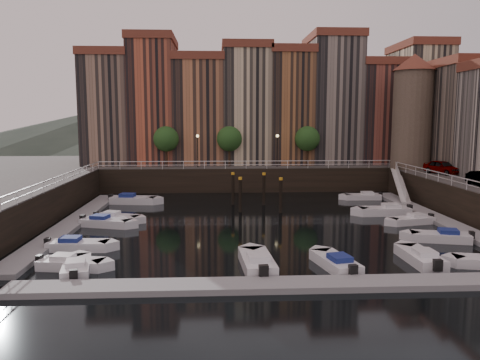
{
  "coord_description": "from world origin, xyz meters",
  "views": [
    {
      "loc": [
        -3.7,
        -41.33,
        9.18
      ],
      "look_at": [
        -1.38,
        4.0,
        3.18
      ],
      "focal_mm": 35.0,
      "sensor_mm": 36.0,
      "label": 1
    }
  ],
  "objects": [
    {
      "name": "boat_left_0",
      "position": [
        -12.71,
        -13.07,
        0.33
      ],
      "size": [
        4.3,
        2.12,
        0.97
      ],
      "rotation": [
        0.0,
        0.0,
        -0.15
      ],
      "color": "silver",
      "rests_on": "ground"
    },
    {
      "name": "dock_right",
      "position": [
        16.2,
        -1.0,
        0.17
      ],
      "size": [
        2.0,
        28.0,
        0.35
      ],
      "primitive_type": "cube",
      "color": "gray",
      "rests_on": "ground"
    },
    {
      "name": "dock_near",
      "position": [
        0.0,
        -17.0,
        0.17
      ],
      "size": [
        30.0,
        2.0,
        0.35
      ],
      "primitive_type": "cube",
      "color": "gray",
      "rests_on": "ground"
    },
    {
      "name": "boat_right_1",
      "position": [
        13.19,
        -7.92,
        0.35
      ],
      "size": [
        4.62,
        2.62,
        1.03
      ],
      "rotation": [
        0.0,
        0.0,
        2.9
      ],
      "color": "silver",
      "rests_on": "ground"
    },
    {
      "name": "boat_right_3",
      "position": [
        12.48,
        1.85,
        0.39
      ],
      "size": [
        5.08,
        1.91,
        1.16
      ],
      "rotation": [
        0.0,
        0.0,
        3.16
      ],
      "color": "silver",
      "rests_on": "ground"
    },
    {
      "name": "boat_left_3",
      "position": [
        -12.68,
        0.19,
        0.33
      ],
      "size": [
        4.4,
        2.67,
        0.99
      ],
      "rotation": [
        0.0,
        0.0,
        -0.3
      ],
      "color": "silver",
      "rests_on": "ground"
    },
    {
      "name": "railings",
      "position": [
        0.0,
        4.88,
        3.79
      ],
      "size": [
        36.08,
        34.04,
        0.52
      ],
      "color": "white",
      "rests_on": "ground"
    },
    {
      "name": "promenade_trees",
      "position": [
        -1.33,
        18.2,
        6.58
      ],
      "size": [
        21.2,
        3.2,
        5.2
      ],
      "color": "black",
      "rests_on": "quay_far"
    },
    {
      "name": "street_lamps",
      "position": [
        -1.0,
        17.2,
        5.9
      ],
      "size": [
        10.36,
        0.36,
        4.18
      ],
      "color": "black",
      "rests_on": "quay_far"
    },
    {
      "name": "boat_near_0",
      "position": [
        -12.11,
        -13.81,
        0.33
      ],
      "size": [
        2.34,
        4.34,
        0.97
      ],
      "rotation": [
        0.0,
        0.0,
        1.78
      ],
      "color": "silver",
      "rests_on": "ground"
    },
    {
      "name": "corner_tower",
      "position": [
        20.0,
        14.5,
        10.19
      ],
      "size": [
        5.2,
        5.2,
        13.8
      ],
      "color": "#6B5B4C",
      "rests_on": "quay_right"
    },
    {
      "name": "boat_right_4",
      "position": [
        13.07,
        10.47,
        0.33
      ],
      "size": [
        4.24,
        1.61,
        0.97
      ],
      "rotation": [
        0.0,
        0.0,
        3.12
      ],
      "color": "silver",
      "rests_on": "ground"
    },
    {
      "name": "boat_left_1",
      "position": [
        -13.51,
        -8.85,
        0.34
      ],
      "size": [
        4.48,
        1.83,
        1.02
      ],
      "rotation": [
        0.0,
        0.0,
        -0.05
      ],
      "color": "silver",
      "rests_on": "ground"
    },
    {
      "name": "boat_near_3",
      "position": [
        9.33,
        -13.03,
        0.36
      ],
      "size": [
        1.79,
        4.68,
        1.07
      ],
      "rotation": [
        0.0,
        0.0,
        1.59
      ],
      "color": "silver",
      "rests_on": "ground"
    },
    {
      "name": "boat_left_4",
      "position": [
        -12.84,
        9.19,
        0.4
      ],
      "size": [
        5.27,
        2.53,
        1.18
      ],
      "rotation": [
        0.0,
        0.0,
        -0.14
      ],
      "color": "silver",
      "rests_on": "ground"
    },
    {
      "name": "mountains",
      "position": [
        1.72,
        110.0,
        7.92
      ],
      "size": [
        145.0,
        100.0,
        18.0
      ],
      "color": "#2D382D",
      "rests_on": "ground"
    },
    {
      "name": "far_terrace",
      "position": [
        3.31,
        23.5,
        10.95
      ],
      "size": [
        48.7,
        10.3,
        17.5
      ],
      "color": "#8F705B",
      "rests_on": "quay_far"
    },
    {
      "name": "boat_near_2",
      "position": [
        3.64,
        -13.79,
        0.35
      ],
      "size": [
        2.52,
        4.65,
        1.04
      ],
      "rotation": [
        0.0,
        0.0,
        1.78
      ],
      "color": "silver",
      "rests_on": "ground"
    },
    {
      "name": "ground",
      "position": [
        0.0,
        0.0,
        0.0
      ],
      "size": [
        200.0,
        200.0,
        0.0
      ],
      "primitive_type": "plane",
      "color": "black",
      "rests_on": "ground"
    },
    {
      "name": "car_a",
      "position": [
        21.15,
        8.57,
        3.75
      ],
      "size": [
        3.15,
        4.77,
        1.51
      ],
      "primitive_type": "imported",
      "rotation": [
        0.0,
        0.0,
        0.34
      ],
      "color": "gray",
      "rests_on": "quay_right"
    },
    {
      "name": "gangway",
      "position": [
        17.1,
        10.0,
        1.92
      ],
      "size": [
        2.78,
        8.32,
        3.73
      ],
      "color": "white",
      "rests_on": "ground"
    },
    {
      "name": "mooring_pilings",
      "position": [
        0.16,
        5.71,
        1.65
      ],
      "size": [
        4.85,
        4.97,
        3.78
      ],
      "color": "black",
      "rests_on": "ground"
    },
    {
      "name": "boat_near_1",
      "position": [
        -1.22,
        -13.62,
        0.39
      ],
      "size": [
        2.13,
        5.09,
        1.16
      ],
      "rotation": [
        0.0,
        0.0,
        1.64
      ],
      "color": "silver",
      "rests_on": "ground"
    },
    {
      "name": "boat_right_2",
      "position": [
        13.45,
        -2.02,
        0.32
      ],
      "size": [
        4.29,
        2.41,
        0.96
      ],
      "rotation": [
        0.0,
        0.0,
        3.38
      ],
      "color": "silver",
      "rests_on": "ground"
    },
    {
      "name": "boat_left_2",
      "position": [
        -13.23,
        -1.64,
        0.35
      ],
      "size": [
        4.69,
        2.81,
        1.05
      ],
      "rotation": [
        0.0,
        0.0,
        -0.29
      ],
      "color": "silver",
      "rests_on": "ground"
    },
    {
      "name": "dock_left",
      "position": [
        -16.2,
        -1.0,
        0.17
      ],
      "size": [
        2.0,
        28.0,
        0.35
      ],
      "primitive_type": "cube",
      "color": "gray",
      "rests_on": "ground"
    },
    {
      "name": "quay_far",
      "position": [
        0.0,
        26.0,
        1.5
      ],
      "size": [
        80.0,
        20.0,
        3.0
      ],
      "primitive_type": "cube",
      "color": "black",
      "rests_on": "ground"
    }
  ]
}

